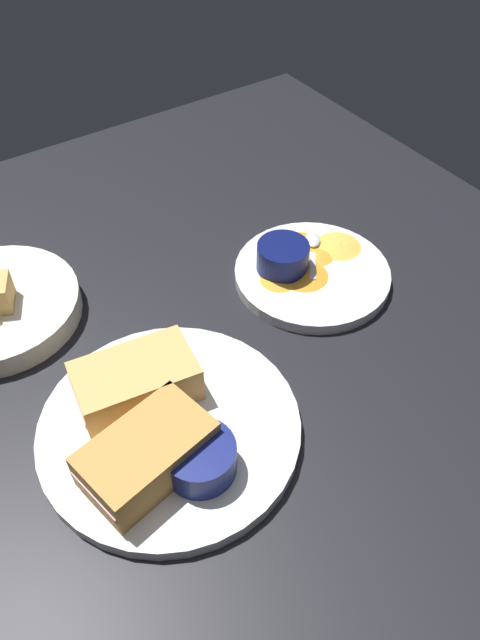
% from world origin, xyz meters
% --- Properties ---
extents(ground_plane, '(1.10, 1.10, 0.03)m').
position_xyz_m(ground_plane, '(0.00, 0.00, -0.01)').
color(ground_plane, black).
extents(plate_sandwich_main, '(0.28, 0.28, 0.02)m').
position_xyz_m(plate_sandwich_main, '(-0.09, -0.09, 0.01)').
color(plate_sandwich_main, silver).
rests_on(plate_sandwich_main, ground_plane).
extents(sandwich_half_near, '(0.14, 0.09, 0.05)m').
position_xyz_m(sandwich_half_near, '(-0.10, -0.04, 0.04)').
color(sandwich_half_near, tan).
rests_on(sandwich_half_near, plate_sandwich_main).
extents(sandwich_half_far, '(0.14, 0.10, 0.05)m').
position_xyz_m(sandwich_half_far, '(-0.13, -0.12, 0.04)').
color(sandwich_half_far, '#C68C42').
rests_on(sandwich_half_far, plate_sandwich_main).
extents(ramekin_dark_sauce, '(0.07, 0.07, 0.04)m').
position_xyz_m(ramekin_dark_sauce, '(-0.09, -0.15, 0.04)').
color(ramekin_dark_sauce, navy).
rests_on(ramekin_dark_sauce, plate_sandwich_main).
extents(spoon_by_dark_ramekin, '(0.03, 0.10, 0.01)m').
position_xyz_m(spoon_by_dark_ramekin, '(-0.08, -0.10, 0.02)').
color(spoon_by_dark_ramekin, silver).
rests_on(spoon_by_dark_ramekin, plate_sandwich_main).
extents(plate_chips_companion, '(0.21, 0.21, 0.02)m').
position_xyz_m(plate_chips_companion, '(0.19, 0.02, 0.01)').
color(plate_chips_companion, silver).
rests_on(plate_chips_companion, ground_plane).
extents(ramekin_light_gravy, '(0.07, 0.07, 0.04)m').
position_xyz_m(ramekin_light_gravy, '(0.16, 0.04, 0.04)').
color(ramekin_light_gravy, '#0C144C').
rests_on(ramekin_light_gravy, plate_chips_companion).
extents(spoon_by_gravy_ramekin, '(0.07, 0.09, 0.01)m').
position_xyz_m(spoon_by_gravy_ramekin, '(0.22, 0.05, 0.02)').
color(spoon_by_gravy_ramekin, silver).
rests_on(spoon_by_gravy_ramekin, plate_chips_companion).
extents(plantain_chip_scatter, '(0.19, 0.13, 0.01)m').
position_xyz_m(plantain_chip_scatter, '(0.21, 0.04, 0.02)').
color(plantain_chip_scatter, gold).
rests_on(plantain_chip_scatter, plate_chips_companion).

